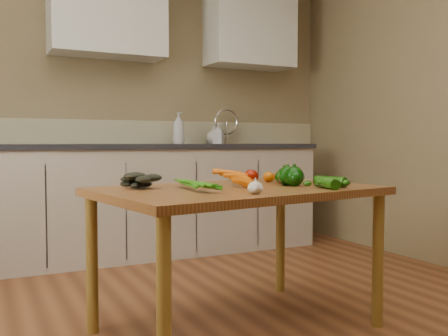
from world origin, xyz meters
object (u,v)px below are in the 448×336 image
tomato_b (269,177)px  tomato_c (280,176)px  soap_bottle_b (218,133)px  pepper_b (284,176)px  soap_bottle_c (213,135)px  tomato_a (251,177)px  carrot_bunch (225,181)px  table (238,203)px  garlic_bulb (255,188)px  zucchini_a (330,181)px  soap_bottle_a (179,128)px  zucchini_b (327,183)px  pepper_c (294,176)px  pepper_a (287,176)px  leafy_greens (143,179)px

tomato_b → tomato_c: (0.06, -0.01, 0.00)m
soap_bottle_b → pepper_b: size_ratio=2.25×
tomato_b → soap_bottle_b: bearing=73.6°
soap_bottle_b → soap_bottle_c: (0.00, 0.10, -0.01)m
tomato_a → carrot_bunch: bearing=-142.9°
soap_bottle_c → table: bearing=156.4°
garlic_bulb → zucchini_a: size_ratio=0.38×
soap_bottle_c → garlic_bulb: soap_bottle_c is taller
table → pepper_b: bearing=5.1°
soap_bottle_a → zucchini_a: size_ratio=1.61×
tomato_b → zucchini_b: 0.44m
table → zucchini_b: bearing=-43.2°
pepper_c → tomato_b: 0.27m
tomato_a → tomato_b: bearing=15.8°
garlic_bulb → tomato_b: (0.38, 0.52, 0.00)m
pepper_a → tomato_b: pepper_a is taller
tomato_a → tomato_c: (0.20, 0.03, -0.01)m
pepper_b → table: bearing=-166.3°
table → tomato_c: bearing=18.9°
pepper_a → zucchini_b: pepper_a is taller
pepper_b → carrot_bunch: bearing=-165.7°
pepper_b → pepper_a: bearing=-115.2°
pepper_a → pepper_c: pepper_c is taller
soap_bottle_c → tomato_b: soap_bottle_c is taller
carrot_bunch → pepper_a: (0.35, 0.01, 0.01)m
carrot_bunch → zucchini_a: bearing=-25.9°
tomato_b → tomato_c: size_ratio=0.96×
tomato_c → pepper_a: bearing=-112.6°
soap_bottle_b → pepper_c: soap_bottle_b is taller
leafy_greens → tomato_b: size_ratio=3.01×
soap_bottle_b → tomato_c: size_ratio=2.85×
leafy_greens → tomato_c: 0.79m
garlic_bulb → soap_bottle_c: bearing=69.1°
soap_bottle_c → zucchini_b: size_ratio=0.82×
pepper_a → tomato_c: 0.22m
tomato_c → leafy_greens: bearing=-176.0°
garlic_bulb → zucchini_b: size_ratio=0.33×
zucchini_a → soap_bottle_b: bearing=79.8°
pepper_b → zucchini_a: size_ratio=0.49×
carrot_bunch → tomato_a: (0.24, 0.18, 0.00)m
pepper_a → tomato_a: 0.21m
table → carrot_bunch: carrot_bunch is taller
zucchini_a → pepper_a: bearing=130.6°
pepper_b → zucchini_b: size_ratio=0.42×
soap_bottle_c → carrot_bunch: 2.17m
pepper_b → soap_bottle_a: bearing=87.0°
soap_bottle_b → garlic_bulb: 2.35m
soap_bottle_b → tomato_c: (-0.42, -1.66, -0.26)m
pepper_c → tomato_a: size_ratio=1.21×
soap_bottle_b → pepper_a: bearing=-154.0°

